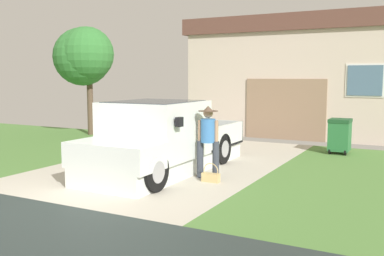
% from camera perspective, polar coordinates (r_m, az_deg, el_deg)
% --- Properties ---
extents(pickup_truck, '(2.10, 5.11, 1.71)m').
position_cam_1_polar(pickup_truck, '(10.42, -4.39, -1.64)').
color(pickup_truck, silver).
rests_on(pickup_truck, ground).
extents(person_with_hat, '(0.51, 0.44, 1.63)m').
position_cam_1_polar(person_with_hat, '(9.84, 2.08, -1.19)').
color(person_with_hat, '#333842').
rests_on(person_with_hat, ground).
extents(handbag, '(0.39, 0.15, 0.42)m').
position_cam_1_polar(handbag, '(9.61, 2.45, -6.26)').
color(handbag, tan).
rests_on(handbag, ground).
extents(house_with_garage, '(10.63, 6.12, 4.51)m').
position_cam_1_polar(house_with_garage, '(18.87, 17.81, 6.34)').
color(house_with_garage, beige).
rests_on(house_with_garage, ground).
extents(front_yard_tree, '(2.42, 2.23, 4.17)m').
position_cam_1_polar(front_yard_tree, '(17.65, -13.74, 9.04)').
color(front_yard_tree, brown).
rests_on(front_yard_tree, ground).
extents(wheeled_trash_bin, '(0.60, 0.72, 1.03)m').
position_cam_1_polar(wheeled_trash_bin, '(13.78, 18.54, -0.83)').
color(wheeled_trash_bin, '#286B38').
rests_on(wheeled_trash_bin, ground).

